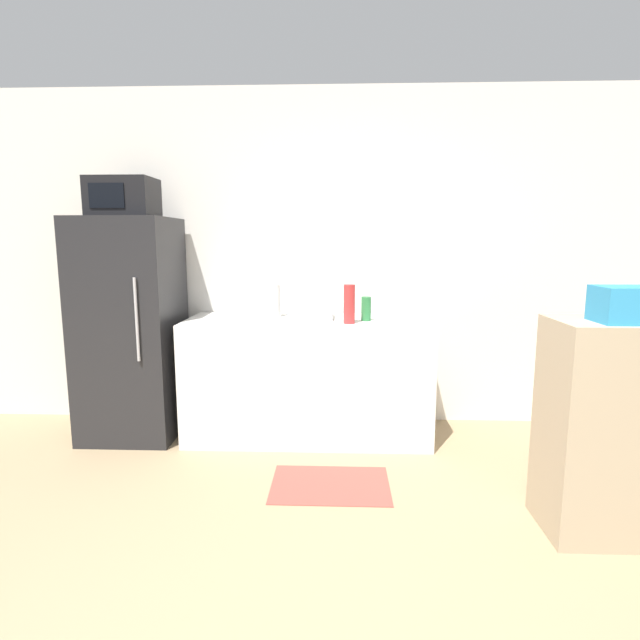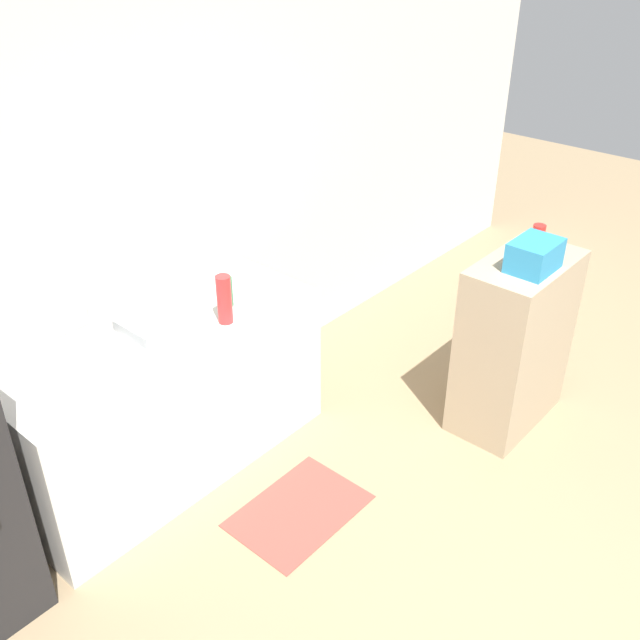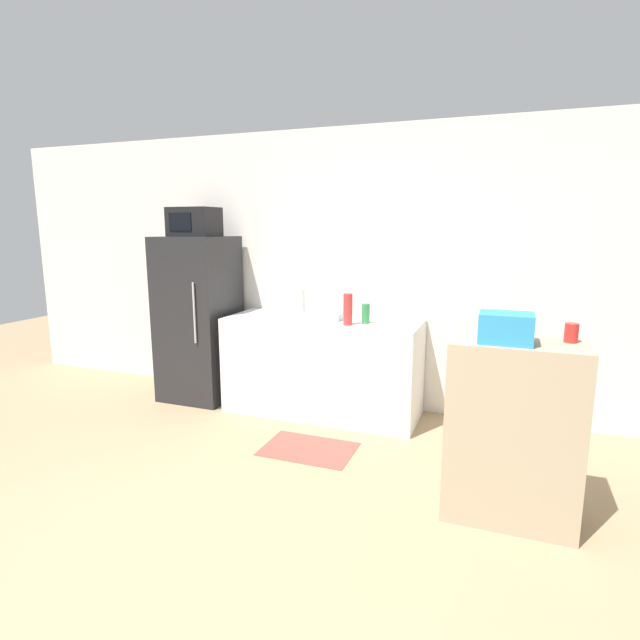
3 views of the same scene
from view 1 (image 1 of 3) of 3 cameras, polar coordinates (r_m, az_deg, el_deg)
The scene contains 11 objects.
wall_back at distance 3.97m, azimuth 2.25°, elevation 6.91°, with size 8.00×0.06×2.60m, color white.
refrigerator at distance 3.93m, azimuth -20.75°, elevation -0.94°, with size 0.67×0.66×1.61m.
microwave at distance 3.89m, azimuth -21.55°, elevation 12.88°, with size 0.44×0.33×0.28m.
counter at distance 3.73m, azimuth -1.35°, elevation -6.60°, with size 1.77×0.67×0.88m, color silver.
sink_basin at distance 3.69m, azimuth -1.02°, elevation 0.70°, with size 0.33×0.30×0.06m, color #9EA3A8.
bottle_tall at distance 3.43m, azimuth 3.39°, elevation 1.83°, with size 0.08×0.08×0.27m, color red.
bottle_short at distance 3.57m, azimuth 5.32°, elevation 1.29°, with size 0.07×0.07×0.17m, color #2D7F42.
shelf_cabinet at distance 2.91m, azimuth 31.49°, elevation -10.55°, with size 0.74×0.42×1.07m, color tan.
basket at distance 2.69m, azimuth 31.84°, elevation 1.50°, with size 0.29×0.22×0.17m, color #2D8EC6.
paper_towel_roll at distance 3.74m, azimuth -5.35°, elevation 2.22°, with size 0.11×0.11×0.25m, color white.
kitchen_rug at distance 3.14m, azimuth 1.22°, elevation -18.27°, with size 0.71×0.49×0.01m, color #99473D.
Camera 1 is at (-0.00, -1.09, 1.44)m, focal length 28.00 mm.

